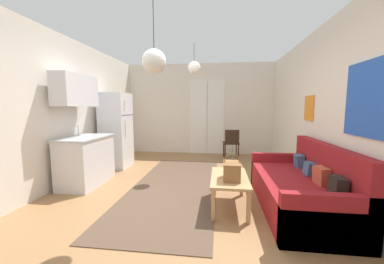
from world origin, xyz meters
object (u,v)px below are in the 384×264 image
object	(u,v)px
handbag	(232,171)
refrigerator	(116,131)
bamboo_vase	(232,167)
accent_chair	(231,142)
pendant_lamp_far	(194,68)
couch	(303,189)
coffee_table	(229,181)
pendant_lamp_near	(154,61)

from	to	relation	value
handbag	refrigerator	distance (m)	3.25
bamboo_vase	handbag	xyz separation A→B (m)	(-0.03, -0.32, 0.03)
bamboo_vase	refrigerator	world-z (taller)	refrigerator
accent_chair	pendant_lamp_far	bearing A→B (deg)	54.04
couch	handbag	distance (m)	1.06
coffee_table	refrigerator	bearing A→B (deg)	144.61
bamboo_vase	handbag	bearing A→B (deg)	-95.26
bamboo_vase	refrigerator	distance (m)	3.09
handbag	refrigerator	xyz separation A→B (m)	(-2.58, 1.94, 0.30)
couch	bamboo_vase	distance (m)	1.01
couch	pendant_lamp_near	bearing A→B (deg)	-161.56
bamboo_vase	pendant_lamp_near	distance (m)	1.86
handbag	coffee_table	bearing A→B (deg)	99.74
refrigerator	accent_chair	size ratio (longest dim) A/B	2.14
accent_chair	couch	bearing A→B (deg)	100.48
bamboo_vase	handbag	distance (m)	0.32
pendant_lamp_far	refrigerator	bearing A→B (deg)	171.29
pendant_lamp_near	coffee_table	bearing A→B (deg)	32.06
couch	bamboo_vase	size ratio (longest dim) A/B	5.01
handbag	pendant_lamp_near	xyz separation A→B (m)	(-0.92, -0.44, 1.37)
coffee_table	refrigerator	xyz separation A→B (m)	(-2.56, 1.82, 0.49)
accent_chair	coffee_table	bearing A→B (deg)	81.07
couch	pendant_lamp_near	xyz separation A→B (m)	(-1.92, -0.64, 1.66)
handbag	accent_chair	xyz separation A→B (m)	(0.16, 3.12, -0.10)
bamboo_vase	couch	bearing A→B (deg)	-7.13
handbag	accent_chair	bearing A→B (deg)	87.09
coffee_table	handbag	world-z (taller)	handbag
coffee_table	pendant_lamp_far	world-z (taller)	pendant_lamp_far
pendant_lamp_near	bamboo_vase	bearing A→B (deg)	38.69
couch	handbag	bearing A→B (deg)	-168.70
bamboo_vase	pendant_lamp_near	bearing A→B (deg)	-141.31
couch	handbag	size ratio (longest dim) A/B	5.56
couch	pendant_lamp_far	world-z (taller)	pendant_lamp_far
pendant_lamp_far	bamboo_vase	bearing A→B (deg)	-61.20
pendant_lamp_far	coffee_table	bearing A→B (deg)	-65.96
refrigerator	pendant_lamp_far	size ratio (longest dim) A/B	2.81
coffee_table	accent_chair	distance (m)	3.01
coffee_table	pendant_lamp_far	xyz separation A→B (m)	(-0.68, 1.53, 1.84)
couch	coffee_table	xyz separation A→B (m)	(-1.02, -0.08, 0.10)
bamboo_vase	refrigerator	xyz separation A→B (m)	(-2.61, 1.62, 0.33)
coffee_table	handbag	size ratio (longest dim) A/B	2.62
pendant_lamp_near	pendant_lamp_far	distance (m)	2.13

